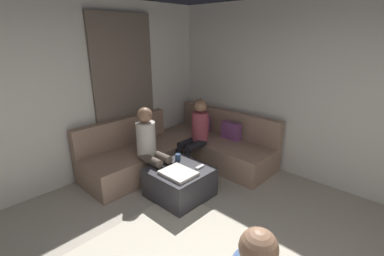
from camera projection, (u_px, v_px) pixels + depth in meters
The scene contains 10 objects.
wall_back at pixel (343, 98), 3.75m from camera, with size 6.00×0.12×2.70m, color silver.
wall_left at pixel (37, 100), 3.63m from camera, with size 0.12×6.00×2.70m, color silver.
curtain_panel at pixel (125, 94), 4.49m from camera, with size 0.06×1.10×2.50m, color #726659.
sectional_couch at pixel (183, 150), 4.71m from camera, with size 2.10×2.55×0.87m.
ottoman at pixel (180, 182), 3.81m from camera, with size 0.76×0.76×0.42m, color #333338.
folded_blanket at pixel (178, 173), 3.59m from camera, with size 0.44×0.36×0.04m, color white.
coffee_mug at pixel (178, 157), 4.00m from camera, with size 0.08×0.08×0.10m, color #334C72.
game_remote at pixel (200, 167), 3.78m from camera, with size 0.05×0.15×0.02m, color white.
person_on_couch_back at pixel (196, 132), 4.46m from camera, with size 0.30×0.60×1.20m.
person_on_couch_side at pixel (151, 145), 3.94m from camera, with size 0.60×0.30×1.20m.
Camera 1 is at (1.00, -1.17, 2.17)m, focal length 25.44 mm.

